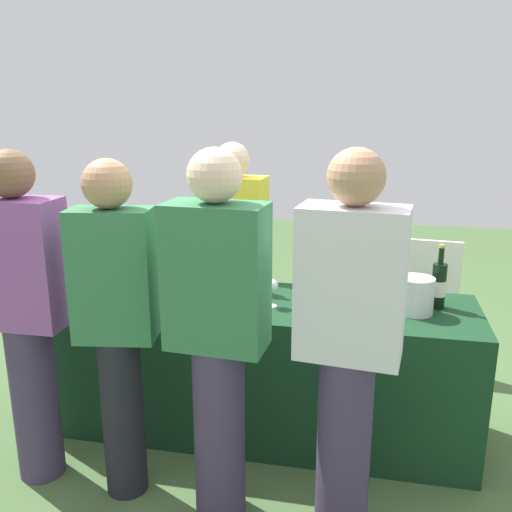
% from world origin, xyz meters
% --- Properties ---
extents(ground_plane, '(12.00, 12.00, 0.00)m').
position_xyz_m(ground_plane, '(0.00, 0.00, 0.00)').
color(ground_plane, '#476638').
extents(tasting_table, '(2.36, 0.67, 0.78)m').
position_xyz_m(tasting_table, '(0.00, 0.00, 0.39)').
color(tasting_table, '#14381E').
rests_on(tasting_table, ground_plane).
extents(wine_bottle_0, '(0.08, 0.08, 0.30)m').
position_xyz_m(wine_bottle_0, '(-0.21, 0.17, 0.89)').
color(wine_bottle_0, black).
rests_on(wine_bottle_0, tasting_table).
extents(wine_bottle_1, '(0.08, 0.08, 0.32)m').
position_xyz_m(wine_bottle_1, '(-0.05, 0.15, 0.90)').
color(wine_bottle_1, black).
rests_on(wine_bottle_1, tasting_table).
extents(wine_bottle_2, '(0.07, 0.07, 0.30)m').
position_xyz_m(wine_bottle_2, '(0.42, 0.09, 0.88)').
color(wine_bottle_2, black).
rests_on(wine_bottle_2, tasting_table).
extents(wine_bottle_3, '(0.07, 0.07, 0.31)m').
position_xyz_m(wine_bottle_3, '(0.54, 0.07, 0.89)').
color(wine_bottle_3, black).
rests_on(wine_bottle_3, tasting_table).
extents(wine_bottle_4, '(0.08, 0.08, 0.32)m').
position_xyz_m(wine_bottle_4, '(0.74, 0.14, 0.89)').
color(wine_bottle_4, black).
rests_on(wine_bottle_4, tasting_table).
extents(wine_bottle_5, '(0.07, 0.07, 0.34)m').
position_xyz_m(wine_bottle_5, '(0.95, 0.09, 0.90)').
color(wine_bottle_5, black).
rests_on(wine_bottle_5, tasting_table).
extents(wine_glass_0, '(0.08, 0.08, 0.14)m').
position_xyz_m(wine_glass_0, '(-0.26, -0.07, 0.87)').
color(wine_glass_0, silver).
rests_on(wine_glass_0, tasting_table).
extents(wine_glass_1, '(0.06, 0.06, 0.13)m').
position_xyz_m(wine_glass_1, '(-0.03, -0.09, 0.87)').
color(wine_glass_1, silver).
rests_on(wine_glass_1, tasting_table).
extents(wine_glass_2, '(0.07, 0.07, 0.15)m').
position_xyz_m(wine_glass_2, '(0.10, -0.08, 0.88)').
color(wine_glass_2, silver).
rests_on(wine_glass_2, tasting_table).
extents(wine_glass_3, '(0.06, 0.06, 0.14)m').
position_xyz_m(wine_glass_3, '(0.75, -0.05, 0.88)').
color(wine_glass_3, silver).
rests_on(wine_glass_3, tasting_table).
extents(ice_bucket, '(0.18, 0.18, 0.19)m').
position_xyz_m(ice_bucket, '(0.83, -0.02, 0.87)').
color(ice_bucket, silver).
rests_on(ice_bucket, tasting_table).
extents(server_pouring, '(0.43, 0.25, 1.59)m').
position_xyz_m(server_pouring, '(-0.27, 0.56, 0.85)').
color(server_pouring, '#3F3351').
rests_on(server_pouring, ground_plane).
extents(guest_0, '(0.40, 0.23, 1.62)m').
position_xyz_m(guest_0, '(-0.98, -0.62, 0.88)').
color(guest_0, '#3F3351').
rests_on(guest_0, ground_plane).
extents(guest_1, '(0.38, 0.25, 1.59)m').
position_xyz_m(guest_1, '(-0.50, -0.65, 0.88)').
color(guest_1, black).
rests_on(guest_1, ground_plane).
extents(guest_2, '(0.43, 0.26, 1.65)m').
position_xyz_m(guest_2, '(-0.02, -0.70, 0.89)').
color(guest_2, '#3F3351').
rests_on(guest_2, ground_plane).
extents(guest_3, '(0.44, 0.28, 1.66)m').
position_xyz_m(guest_3, '(0.53, -0.70, 0.89)').
color(guest_3, '#3F3351').
rests_on(guest_3, ground_plane).
extents(menu_board, '(0.45, 0.08, 0.92)m').
position_xyz_m(menu_board, '(0.98, 1.02, 0.46)').
color(menu_board, white).
rests_on(menu_board, ground_plane).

